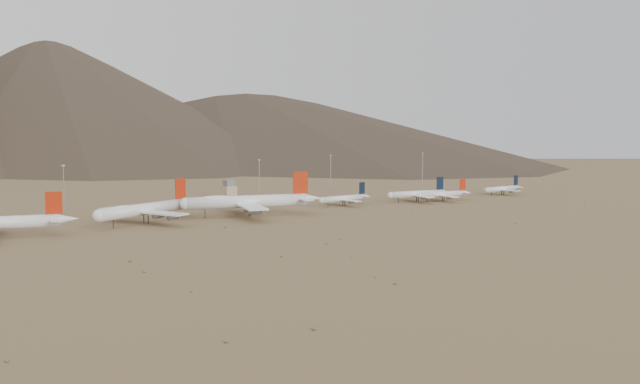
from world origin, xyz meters
TOP-DOWN VIEW (x-y plane):
  - ground at (0.00, 0.00)m, footprint 3000.00×3000.00m
  - widebody_centre at (-64.74, 40.19)m, footprint 65.93×52.79m
  - widebody_east at (-9.62, 31.83)m, footprint 75.56×60.09m
  - narrowbody_a at (63.13, 38.96)m, footprint 40.79×29.20m
  - narrowbody_b at (113.74, 26.62)m, footprint 46.01×33.72m
  - narrowbody_c at (129.57, 19.42)m, footprint 41.29×30.20m
  - narrowbody_d at (192.51, 21.88)m, footprint 39.30×28.03m
  - control_tower at (30.00, 120.00)m, footprint 8.00×8.00m
  - mast_west at (-76.91, 125.87)m, footprint 2.00×0.60m
  - mast_centre at (48.32, 111.02)m, footprint 2.00×0.60m
  - mast_east at (127.30, 133.60)m, footprint 2.00×0.60m
  - mast_far_east at (213.65, 120.76)m, footprint 2.00×0.60m
  - desert_scrub at (-69.89, -80.50)m, footprint 440.46×181.09m

SIDE VIEW (x-z plane):
  - ground at x=0.00m, z-range 0.00..0.00m
  - desert_scrub at x=-69.89m, z-range -0.11..0.80m
  - narrowbody_d at x=192.51m, z-range -2.28..10.69m
  - narrowbody_a at x=63.13m, z-range -2.36..11.09m
  - narrowbody_c at x=129.57m, z-range -2.41..11.34m
  - narrowbody_b at x=113.74m, z-range -2.70..12.67m
  - control_tower at x=30.00m, z-range -0.68..11.32m
  - widebody_centre at x=-64.74m, z-range -3.20..17.43m
  - widebody_east at x=-9.62m, z-range -3.61..19.66m
  - mast_west at x=-76.91m, z-range 1.35..27.05m
  - mast_centre at x=48.32m, z-range 1.35..27.05m
  - mast_east at x=127.30m, z-range 1.35..27.05m
  - mast_far_east at x=213.65m, z-range 1.35..27.05m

